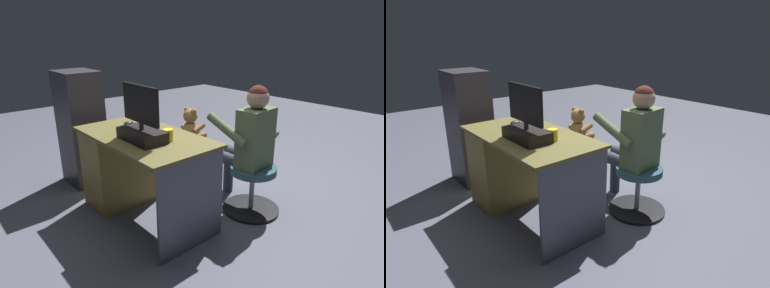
{
  "view_description": "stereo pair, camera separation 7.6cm",
  "coord_description": "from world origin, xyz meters",
  "views": [
    {
      "loc": [
        -2.14,
        1.8,
        1.56
      ],
      "look_at": [
        -0.08,
        -0.02,
        0.59
      ],
      "focal_mm": 30.57,
      "sensor_mm": 36.0,
      "label": 1
    },
    {
      "loc": [
        -2.19,
        1.74,
        1.56
      ],
      "look_at": [
        -0.08,
        -0.02,
        0.59
      ],
      "focal_mm": 30.57,
      "sensor_mm": 36.0,
      "label": 2
    }
  ],
  "objects": [
    {
      "name": "ground_plane",
      "position": [
        0.0,
        0.0,
        0.0
      ],
      "size": [
        10.0,
        10.0,
        0.0
      ],
      "primitive_type": "plane",
      "color": "#555767"
    },
    {
      "name": "desk",
      "position": [
        0.31,
        0.43,
        0.4
      ],
      "size": [
        1.22,
        0.67,
        0.75
      ],
      "color": "brown",
      "rests_on": "ground_plane"
    },
    {
      "name": "monitor",
      "position": [
        -0.11,
        0.51,
        0.87
      ],
      "size": [
        0.44,
        0.22,
        0.43
      ],
      "color": "black",
      "rests_on": "desk"
    },
    {
      "name": "keyboard",
      "position": [
        0.06,
        0.36,
        0.76
      ],
      "size": [
        0.42,
        0.14,
        0.02
      ],
      "primitive_type": "cube",
      "color": "black",
      "rests_on": "desk"
    },
    {
      "name": "computer_mouse",
      "position": [
        0.33,
        0.36,
        0.77
      ],
      "size": [
        0.06,
        0.1,
        0.04
      ],
      "primitive_type": "ellipsoid",
      "color": "#22232C",
      "rests_on": "desk"
    },
    {
      "name": "cup",
      "position": [
        -0.25,
        0.37,
        0.8
      ],
      "size": [
        0.08,
        0.08,
        0.09
      ],
      "primitive_type": "cylinder",
      "color": "yellow",
      "rests_on": "desk"
    },
    {
      "name": "tv_remote",
      "position": [
        0.16,
        0.39,
        0.76
      ],
      "size": [
        0.1,
        0.15,
        0.02
      ],
      "primitive_type": "cube",
      "rotation": [
        0.0,
        0.0,
        0.42
      ],
      "color": "black",
      "rests_on": "desk"
    },
    {
      "name": "office_chair_teddy",
      "position": [
        0.39,
        -0.42,
        0.24
      ],
      "size": [
        0.51,
        0.51,
        0.43
      ],
      "color": "black",
      "rests_on": "ground_plane"
    },
    {
      "name": "teddy_bear",
      "position": [
        0.39,
        -0.43,
        0.59
      ],
      "size": [
        0.25,
        0.25,
        0.35
      ],
      "color": "#9E7541",
      "rests_on": "office_chair_teddy"
    },
    {
      "name": "visitor_chair",
      "position": [
        -0.53,
        -0.34,
        0.25
      ],
      "size": [
        0.51,
        0.51,
        0.43
      ],
      "color": "black",
      "rests_on": "ground_plane"
    },
    {
      "name": "person",
      "position": [
        -0.44,
        -0.35,
        0.66
      ],
      "size": [
        0.57,
        0.5,
        1.14
      ],
      "color": "#5B714B",
      "rests_on": "ground_plane"
    },
    {
      "name": "equipment_rack",
      "position": [
        1.06,
        0.5,
        0.59
      ],
      "size": [
        0.44,
        0.36,
        1.18
      ],
      "primitive_type": "cube",
      "color": "#312E36",
      "rests_on": "ground_plane"
    }
  ]
}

